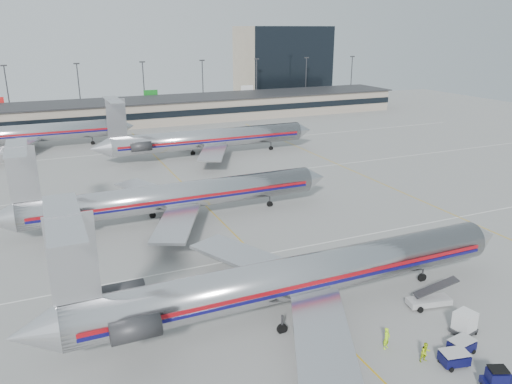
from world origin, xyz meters
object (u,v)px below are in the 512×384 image
jet_foreground (291,278)px  jet_second_row (170,197)px  uld_container (465,323)px  belt_loader (430,299)px  tug_center (498,380)px

jet_foreground → jet_second_row: bearing=98.8°
uld_container → belt_loader: belt_loader is taller
jet_second_row → belt_loader: jet_second_row is taller
jet_second_row → belt_loader: size_ratio=9.23×
jet_foreground → tug_center: bearing=-59.7°
tug_center → belt_loader: belt_loader is taller
tug_center → belt_loader: (3.63, 10.78, -0.20)m
jet_foreground → jet_second_row: 26.60m
jet_foreground → uld_container: bearing=-35.8°
jet_foreground → belt_loader: bearing=-18.2°
uld_container → tug_center: bearing=-128.5°
jet_foreground → tug_center: (8.68, -14.83, -2.68)m
jet_second_row → uld_container: bearing=-65.4°
jet_second_row → belt_loader: (16.39, -30.33, -2.75)m
jet_foreground → belt_loader: (12.30, -4.05, -2.89)m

